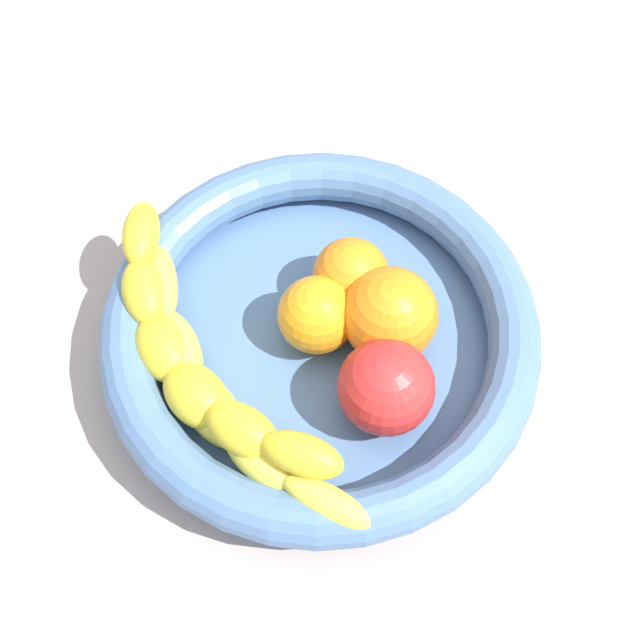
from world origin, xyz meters
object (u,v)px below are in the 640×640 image
banana_draped_right (222,400)px  orange_mid_right (351,276)px  tomato_red (386,387)px  fruit_bowl (320,334)px  banana_draped_left (192,359)px  orange_mid_left (390,315)px  orange_front (317,315)px

banana_draped_right → orange_mid_right: orange_mid_right is taller
banana_draped_right → tomato_red: (-3.48, -10.11, 0.87)cm
fruit_bowl → banana_draped_left: size_ratio=1.22×
orange_mid_left → orange_mid_right: orange_mid_left is taller
banana_draped_left → tomato_red: 12.93cm
tomato_red → orange_mid_right: bearing=-8.4°
orange_front → fruit_bowl: bearing=179.9°
orange_mid_right → banana_draped_left: bearing=100.7°
banana_draped_left → orange_mid_left: bearing=-97.8°
orange_front → banana_draped_left: bearing=91.9°
banana_draped_left → orange_front: (0.29, -9.02, -0.41)cm
fruit_bowl → banana_draped_right: 8.64cm
banana_draped_right → orange_front: 8.74cm
tomato_red → orange_mid_left: bearing=-26.5°
orange_mid_right → orange_mid_left: bearing=-165.8°
fruit_bowl → orange_mid_left: 5.31cm
orange_front → orange_mid_left: orange_mid_left is taller
fruit_bowl → orange_front: bearing=-0.1°
orange_mid_right → fruit_bowl: bearing=127.9°
orange_mid_left → fruit_bowl: bearing=71.0°
tomato_red → orange_front: bearing=16.7°
banana_draped_left → orange_mid_left: 13.62cm
fruit_bowl → banana_draped_right: bearing=109.6°
fruit_bowl → tomato_red: bearing=-161.8°
banana_draped_right → orange_mid_left: bearing=-84.0°
orange_front → orange_mid_right: (2.07, -3.41, 0.00)cm
fruit_bowl → orange_mid_left: (-1.54, -4.47, 2.41)cm
banana_draped_left → orange_front: bearing=-88.1°
fruit_bowl → banana_draped_left: bearing=88.1°
orange_mid_right → tomato_red: tomato_red is taller
orange_front → orange_mid_right: 3.98cm
orange_mid_left → orange_mid_right: 4.37cm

